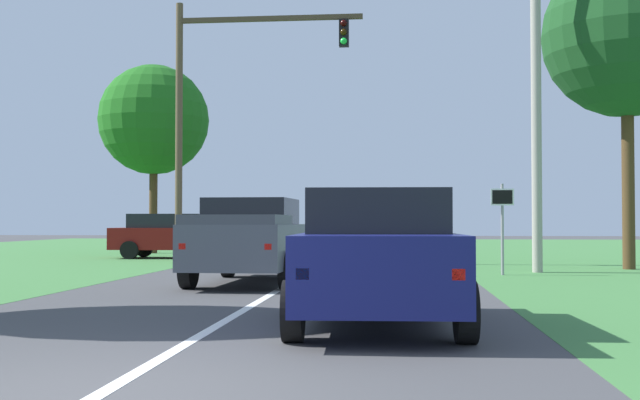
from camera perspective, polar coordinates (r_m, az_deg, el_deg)
name	(u,v)px	position (r m, az deg, el deg)	size (l,w,h in m)	color
ground_plane	(285,286)	(17.04, -2.55, -6.30)	(120.00, 120.00, 0.00)	#424244
red_suv_near	(377,254)	(10.53, 4.21, -3.97)	(2.36, 4.61, 1.81)	navy
pickup_truck_lead	(253,239)	(17.76, -4.91, -2.88)	(2.46, 5.56, 1.92)	#4C515B
traffic_light	(221,95)	(26.71, -7.26, 7.62)	(6.36, 0.40, 8.83)	brown
keep_moving_sign	(502,216)	(20.94, 13.20, -1.18)	(0.60, 0.09, 2.39)	gray
oak_tree_right	(627,35)	(25.17, 21.53, 11.18)	(4.91, 4.91, 9.39)	#4C351E
crossing_suv_far	(172,235)	(30.30, -10.77, -2.51)	(4.64, 2.22, 1.69)	maroon
utility_pole_right	(536,108)	(22.48, 15.55, 6.54)	(0.28, 0.28, 9.11)	#9E998E
extra_tree_1	(154,120)	(35.42, -12.07, 5.74)	(4.86, 4.86, 8.34)	#4C351E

